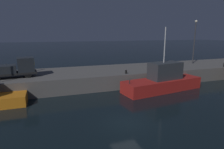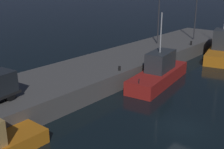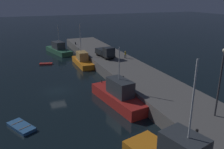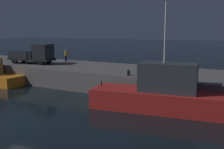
# 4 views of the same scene
# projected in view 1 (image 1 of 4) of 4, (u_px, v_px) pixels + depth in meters

# --- Properties ---
(ground_plane) EXTENTS (320.00, 320.00, 0.00)m
(ground_plane) POSITION_uv_depth(u_px,v_px,m) (128.00, 123.00, 16.58)
(ground_plane) COLOR black
(pier_quay) EXTENTS (73.94, 8.76, 2.06)m
(pier_quay) POSITION_uv_depth(u_px,v_px,m) (92.00, 77.00, 29.05)
(pier_quay) COLOR #5B5956
(pier_quay) RESTS_ON ground
(fishing_boat_orange) EXTENTS (11.55, 4.77, 8.35)m
(fishing_boat_orange) POSITION_uv_depth(u_px,v_px,m) (163.00, 81.00, 25.85)
(fishing_boat_orange) COLOR red
(fishing_boat_orange) RESTS_ON ground
(lamp_post_west) EXTENTS (0.44, 0.44, 7.75)m
(lamp_post_west) POSITION_uv_depth(u_px,v_px,m) (195.00, 39.00, 34.68)
(lamp_post_west) COLOR #38383D
(lamp_post_west) RESTS_ON pier_quay
(utility_truck) EXTENTS (6.27, 2.83, 2.50)m
(utility_truck) POSITION_uv_depth(u_px,v_px,m) (13.00, 68.00, 24.16)
(utility_truck) COLOR black
(utility_truck) RESTS_ON pier_quay
(dockworker) EXTENTS (0.35, 0.42, 1.62)m
(dockworker) POSITION_uv_depth(u_px,v_px,m) (34.00, 65.00, 28.39)
(dockworker) COLOR black
(dockworker) RESTS_ON pier_quay
(bollard_central) EXTENTS (0.28, 0.28, 0.64)m
(bollard_central) POSITION_uv_depth(u_px,v_px,m) (224.00, 65.00, 32.03)
(bollard_central) COLOR black
(bollard_central) RESTS_ON pier_quay
(bollard_east) EXTENTS (0.28, 0.28, 0.50)m
(bollard_east) POSITION_uv_depth(u_px,v_px,m) (126.00, 72.00, 26.72)
(bollard_east) COLOR black
(bollard_east) RESTS_ON pier_quay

